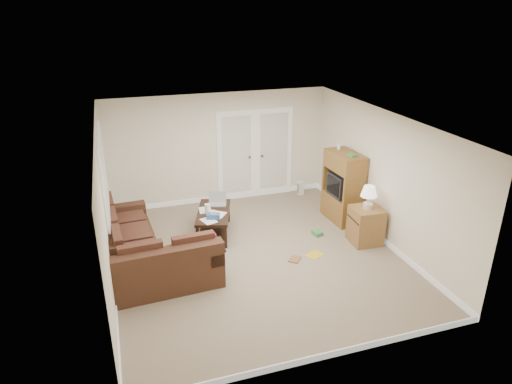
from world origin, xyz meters
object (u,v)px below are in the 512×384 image
object	(u,v)px
side_cabinet	(366,222)
tv_armoire	(343,187)
sectional_sofa	(145,252)
coffee_table	(214,221)

from	to	relation	value
side_cabinet	tv_armoire	bearing A→B (deg)	90.85
tv_armoire	sectional_sofa	bearing A→B (deg)	-173.00
tv_armoire	side_cabinet	world-z (taller)	tv_armoire
tv_armoire	side_cabinet	xyz separation A→B (m)	(-0.04, -1.05, -0.33)
sectional_sofa	tv_armoire	world-z (taller)	tv_armoire
coffee_table	side_cabinet	xyz separation A→B (m)	(2.68, -1.23, 0.15)
sectional_sofa	side_cabinet	world-z (taller)	side_cabinet
sectional_sofa	coffee_table	size ratio (longest dim) A/B	2.01
sectional_sofa	coffee_table	xyz separation A→B (m)	(1.43, 0.91, -0.05)
sectional_sofa	side_cabinet	xyz separation A→B (m)	(4.11, -0.33, 0.10)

